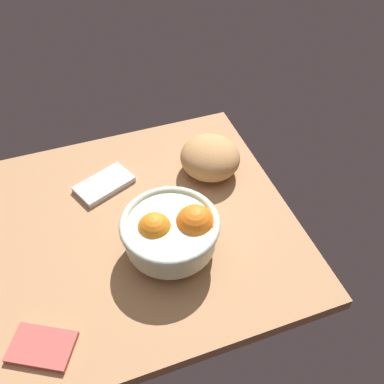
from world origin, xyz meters
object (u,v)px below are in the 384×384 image
bread_loaf (210,157)px  napkin_spare (42,347)px  fruit_bowl (172,231)px  napkin_folded (104,184)px

bread_loaf → napkin_spare: 55.65cm
fruit_bowl → napkin_spare: (28.67, 12.76, -5.85)cm
fruit_bowl → napkin_folded: 26.13cm
bread_loaf → fruit_bowl: bearing=51.2°
fruit_bowl → napkin_folded: size_ratio=1.51×
fruit_bowl → bread_loaf: (-16.12, -20.03, -1.92)cm
fruit_bowl → bread_loaf: bearing=-128.8°
fruit_bowl → napkin_folded: bearing=-67.1°
napkin_folded → fruit_bowl: bearing=112.9°
bread_loaf → napkin_folded: 26.54cm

